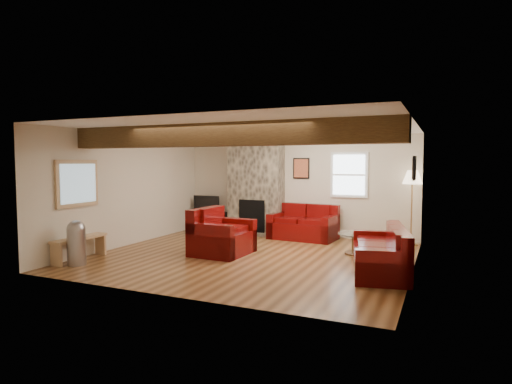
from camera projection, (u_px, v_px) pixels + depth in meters
room at (251, 193)px, 8.34m from camera, size 8.00×8.00×8.00m
oak_beam at (220, 135)px, 7.13m from camera, size 6.00×0.36×0.38m
chimney_breast at (256, 187)px, 11.02m from camera, size 1.40×0.67×2.50m
back_window at (349, 175)px, 10.25m from camera, size 0.90×0.08×1.10m
hatch_window at (78, 183)px, 8.15m from camera, size 0.08×1.00×0.90m
ceiling_dome at (309, 133)px, 8.72m from camera, size 0.40×0.40×0.18m
artwork_back at (301, 168)px, 10.72m from camera, size 0.42×0.06×0.52m
artwork_right at (414, 168)px, 7.39m from camera, size 0.06×0.55×0.42m
sofa_three at (379, 250)px, 7.20m from camera, size 1.21×2.11×0.76m
loveseat at (303, 222)px, 10.29m from camera, size 1.62×1.02×0.83m
armchair_red at (222, 231)px, 8.60m from camera, size 1.05×1.18×0.92m
coffee_table at (360, 244)px, 8.58m from camera, size 0.88×0.88×0.46m
tv_cabinet at (208, 221)px, 11.71m from camera, size 0.99×0.40×0.50m
television at (208, 204)px, 11.68m from camera, size 0.78×0.10×0.45m
floor_lamp at (412, 181)px, 9.47m from camera, size 0.43×0.43×1.67m
pine_bench at (80, 249)px, 8.08m from camera, size 0.27×1.17×0.44m
pedal_bin at (76, 243)px, 7.69m from camera, size 0.34×0.34×0.81m
coal_bucket at (244, 230)px, 10.68m from camera, size 0.37×0.37×0.34m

